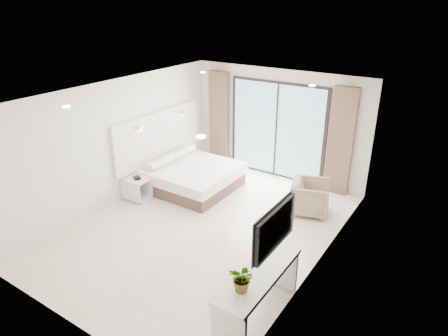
# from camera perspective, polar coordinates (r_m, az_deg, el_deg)

# --- Properties ---
(ground) EXTENTS (6.20, 6.20, 0.00)m
(ground) POSITION_cam_1_polar(r_m,az_deg,el_deg) (8.09, -2.73, -8.45)
(ground) COLOR beige
(ground) RESTS_ON ground
(room_shell) EXTENTS (4.62, 6.22, 2.72)m
(room_shell) POSITION_cam_1_polar(r_m,az_deg,el_deg) (8.14, -0.53, 4.16)
(room_shell) COLOR silver
(room_shell) RESTS_ON ground
(bed) EXTENTS (1.97, 1.88, 0.69)m
(bed) POSITION_cam_1_polar(r_m,az_deg,el_deg) (9.58, -4.63, -1.19)
(bed) COLOR brown
(bed) RESTS_ON ground
(nightstand) EXTENTS (0.56, 0.46, 0.51)m
(nightstand) POSITION_cam_1_polar(r_m,az_deg,el_deg) (9.24, -12.34, -2.88)
(nightstand) COLOR silver
(nightstand) RESTS_ON ground
(phone) EXTENTS (0.21, 0.19, 0.06)m
(phone) POSITION_cam_1_polar(r_m,az_deg,el_deg) (9.08, -12.32, -1.38)
(phone) COLOR black
(phone) RESTS_ON nightstand
(console_desk) EXTENTS (0.53, 1.71, 0.77)m
(console_desk) POSITION_cam_1_polar(r_m,az_deg,el_deg) (5.82, 4.92, -16.23)
(console_desk) COLOR silver
(console_desk) RESTS_ON ground
(plant) EXTENTS (0.37, 0.40, 0.29)m
(plant) POSITION_cam_1_polar(r_m,az_deg,el_deg) (5.30, 2.69, -15.90)
(plant) COLOR #33662D
(plant) RESTS_ON console_desk
(armchair) EXTENTS (0.91, 0.94, 0.79)m
(armchair) POSITION_cam_1_polar(r_m,az_deg,el_deg) (8.62, 12.23, -3.87)
(armchair) COLOR #8A6E5A
(armchair) RESTS_ON ground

